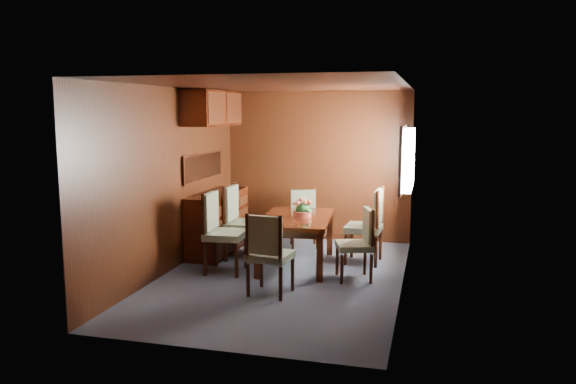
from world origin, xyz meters
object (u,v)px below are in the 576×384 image
(sideboard, at_px, (218,222))
(chair_head, at_px, (268,250))
(chair_left_near, at_px, (219,227))
(chair_right_near, at_px, (360,239))
(flower_centerpiece, at_px, (302,208))
(dining_table, at_px, (297,224))

(sideboard, relative_size, chair_head, 1.45)
(sideboard, xyz_separation_m, chair_left_near, (0.40, -0.95, 0.14))
(chair_left_near, height_order, chair_head, chair_left_near)
(chair_right_near, height_order, chair_head, chair_head)
(sideboard, height_order, chair_left_near, chair_left_near)
(chair_right_near, bearing_deg, flower_centerpiece, 45.09)
(sideboard, distance_m, chair_right_near, 2.36)
(chair_head, bearing_deg, chair_right_near, 50.39)
(chair_head, bearing_deg, chair_left_near, 145.73)
(dining_table, height_order, chair_head, chair_head)
(sideboard, bearing_deg, chair_right_near, -20.36)
(chair_right_near, bearing_deg, chair_left_near, 75.91)
(sideboard, height_order, dining_table, sideboard)
(chair_right_near, bearing_deg, chair_head, 115.79)
(chair_right_near, xyz_separation_m, chair_head, (-0.93, -0.89, 0.03))
(chair_left_near, relative_size, chair_head, 1.11)
(sideboard, relative_size, dining_table, 0.92)
(sideboard, bearing_deg, dining_table, -18.08)
(dining_table, xyz_separation_m, chair_right_near, (0.91, -0.40, -0.07))
(dining_table, height_order, flower_centerpiece, flower_centerpiece)
(chair_left_near, bearing_deg, dining_table, 116.60)
(flower_centerpiece, bearing_deg, chair_right_near, -26.84)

